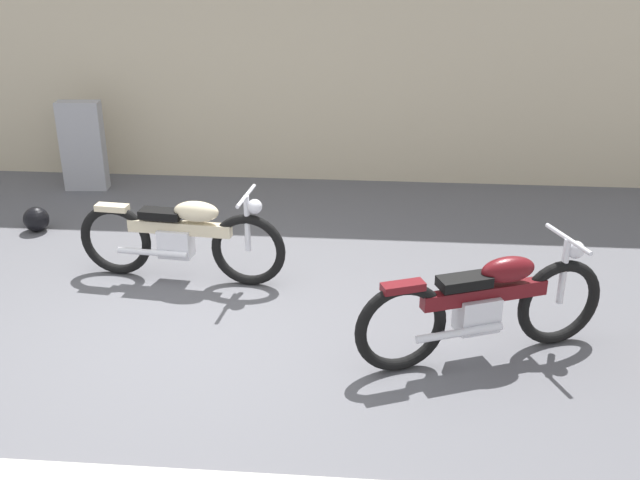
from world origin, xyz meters
TOP-DOWN VIEW (x-y plane):
  - ground_plane at (0.00, 0.00)m, footprint 40.00×40.00m
  - building_wall at (0.00, 3.99)m, footprint 18.00×0.30m
  - stone_marker at (-2.16, 3.26)m, footprint 0.52×0.24m
  - helmet at (-2.20, 1.90)m, footprint 0.27×0.27m
  - motorcycle_cream at (-0.34, 0.90)m, footprint 1.96×0.55m
  - motorcycle_maroon at (2.25, -0.21)m, footprint 1.92×0.93m

SIDE VIEW (x-z plane):
  - ground_plane at x=0.00m, z-range 0.00..0.00m
  - helmet at x=-2.20m, z-range 0.00..0.27m
  - motorcycle_cream at x=-0.34m, z-range -0.02..0.86m
  - motorcycle_maroon at x=2.25m, z-range -0.02..0.89m
  - stone_marker at x=-2.16m, z-range 0.00..1.09m
  - building_wall at x=0.00m, z-range 0.00..3.45m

